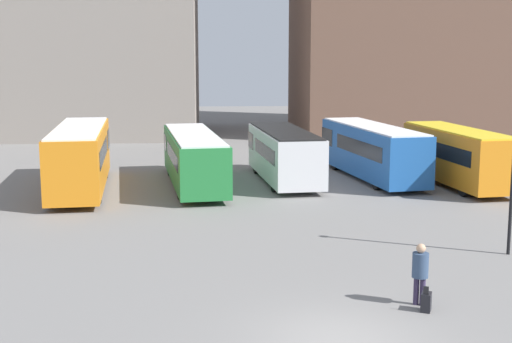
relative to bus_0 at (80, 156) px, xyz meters
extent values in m
plane|color=slate|center=(10.12, -20.60, -1.82)|extent=(160.00, 160.00, 0.00)
cube|color=orange|center=(0.01, -0.10, -0.04)|extent=(3.66, 11.59, 2.98)
cube|color=black|center=(-0.46, 4.55, 0.33)|extent=(2.76, 2.34, 1.13)
cube|color=black|center=(0.11, -1.12, 0.33)|extent=(3.28, 7.51, 0.89)
cube|color=white|center=(0.01, -0.10, 1.49)|extent=(3.44, 11.35, 0.08)
cylinder|color=black|center=(-0.35, 3.42, -1.29)|extent=(2.52, 1.30, 1.06)
cylinder|color=black|center=(0.37, -3.61, -1.29)|extent=(2.52, 1.30, 1.06)
cube|color=#237A38|center=(5.92, 0.82, -0.28)|extent=(3.92, 11.64, 2.50)
cube|color=black|center=(5.31, 5.45, 0.03)|extent=(2.75, 2.40, 0.95)
cube|color=black|center=(6.06, -0.20, 0.03)|extent=(3.42, 7.57, 0.75)
cube|color=white|center=(5.92, 0.82, 1.00)|extent=(3.70, 11.38, 0.08)
cylinder|color=black|center=(5.46, 4.32, -1.30)|extent=(2.48, 1.35, 1.05)
cylinder|color=black|center=(6.38, -2.69, -1.30)|extent=(2.48, 1.35, 1.05)
cube|color=silver|center=(10.95, 1.87, -0.27)|extent=(3.54, 9.75, 2.54)
cube|color=black|center=(10.55, 5.76, 0.05)|extent=(2.78, 2.02, 0.97)
cube|color=black|center=(11.04, 1.01, 0.05)|extent=(3.22, 6.34, 0.76)
cube|color=black|center=(10.95, 1.87, 1.05)|extent=(3.32, 9.54, 0.08)
cylinder|color=black|center=(10.64, 4.81, -1.31)|extent=(2.56, 1.28, 1.03)
cylinder|color=black|center=(11.26, -1.07, -1.31)|extent=(2.56, 1.28, 1.03)
cube|color=#1E56A3|center=(16.08, 2.55, -0.20)|extent=(4.24, 11.00, 2.72)
cube|color=black|center=(15.35, 6.89, 0.14)|extent=(2.81, 2.37, 1.03)
cube|color=black|center=(16.24, 1.60, 0.14)|extent=(3.62, 7.19, 0.81)
cube|color=white|center=(16.08, 2.55, 1.20)|extent=(4.01, 10.75, 0.08)
cylinder|color=black|center=(15.53, 5.83, -1.34)|extent=(2.51, 1.34, 0.96)
cylinder|color=black|center=(16.64, -0.73, -1.34)|extent=(2.51, 1.34, 0.96)
cube|color=orange|center=(20.22, 0.08, -0.17)|extent=(3.60, 9.58, 2.72)
cube|color=black|center=(19.72, 3.88, 0.17)|extent=(2.65, 2.03, 1.03)
cube|color=black|center=(20.33, -0.76, 0.17)|extent=(3.19, 6.25, 0.82)
cube|color=yellow|center=(20.22, 0.08, 1.23)|extent=(3.39, 9.37, 0.08)
cylinder|color=black|center=(19.84, 2.95, -1.29)|extent=(2.43, 1.36, 1.07)
cylinder|color=black|center=(20.60, -2.79, -1.29)|extent=(2.43, 1.36, 1.07)
cylinder|color=#382D4C|center=(12.79, -18.20, -1.41)|extent=(0.21, 0.21, 0.82)
cylinder|color=#382D4C|center=(12.95, -18.27, -1.41)|extent=(0.21, 0.21, 0.82)
cylinder|color=#334766|center=(12.87, -18.24, -0.64)|extent=(0.61, 0.61, 0.72)
sphere|color=tan|center=(12.87, -18.24, -0.15)|extent=(0.27, 0.27, 0.27)
cube|color=black|center=(12.92, -18.75, -1.56)|extent=(0.40, 0.47, 0.53)
cube|color=black|center=(12.87, -18.87, -1.18)|extent=(0.14, 0.08, 0.24)
camera|label=1|loc=(7.05, -37.48, 5.32)|focal=50.00mm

